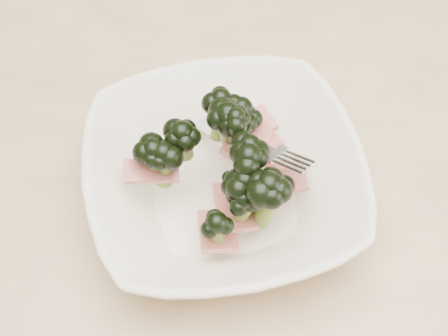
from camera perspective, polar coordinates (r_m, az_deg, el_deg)
The scene contains 2 objects.
dining_table at distance 0.69m, azimuth 2.32°, elevation -9.63°, with size 1.20×0.80×0.75m.
broccoli_dish at distance 0.59m, azimuth 0.08°, elevation -0.65°, with size 0.32×0.32×0.11m.
Camera 1 is at (-0.01, -0.29, 1.28)m, focal length 50.00 mm.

